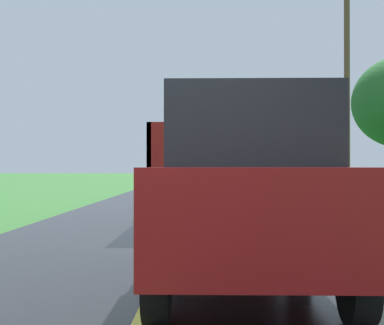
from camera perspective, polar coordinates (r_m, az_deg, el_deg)
The scene contains 4 objects.
banana_truck_near at distance 13.00m, azimuth 2.08°, elevation 0.26°, with size 2.38×5.82×2.80m.
banana_truck_far at distance 22.19m, azimuth 1.32°, elevation 0.00°, with size 2.38×5.82×2.80m.
utility_pole_roadside at distance 19.32m, azimuth 16.24°, elevation 8.09°, with size 1.60×0.20×7.85m.
following_car at distance 5.36m, azimuth 5.65°, elevation -2.91°, with size 1.74×4.10×1.92m.
Camera 1 is at (0.49, -3.66, 1.30)m, focal length 49.87 mm.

